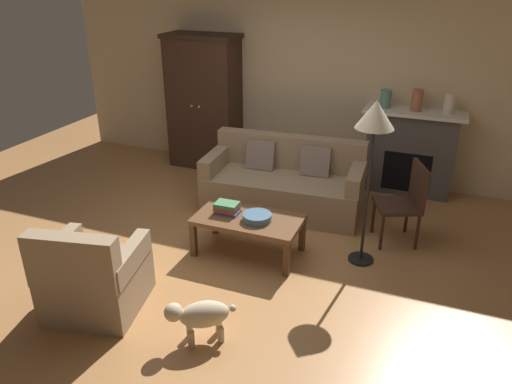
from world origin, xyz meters
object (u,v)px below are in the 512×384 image
object	(u,v)px
armchair_near_left	(93,279)
dog	(200,315)
fireplace	(410,151)
armoire	(204,102)
coffee_table	(248,222)
mantel_vase_terracotta	(417,100)
side_chair_wooden	(406,199)
floor_lamp	(375,125)
fruit_bowl	(257,217)
book_stack	(227,208)
mantel_vase_jade	(386,99)
couch	(284,184)
mantel_vase_cream	(449,104)

from	to	relation	value
armchair_near_left	dog	world-z (taller)	armchair_near_left
fireplace	armoire	world-z (taller)	armoire
coffee_table	mantel_vase_terracotta	size ratio (longest dim) A/B	4.15
coffee_table	side_chair_wooden	xyz separation A→B (m)	(1.48, 0.86, 0.15)
floor_lamp	armchair_near_left	bearing A→B (deg)	-140.86
side_chair_wooden	fireplace	bearing A→B (deg)	94.34
armoire	armchair_near_left	xyz separation A→B (m)	(0.69, -3.52, -0.65)
fruit_bowl	coffee_table	bearing A→B (deg)	166.69
armoire	armchair_near_left	bearing A→B (deg)	-78.96
book_stack	armchair_near_left	size ratio (longest dim) A/B	0.28
fireplace	floor_lamp	size ratio (longest dim) A/B	0.75
armchair_near_left	floor_lamp	size ratio (longest dim) A/B	0.54
dog	coffee_table	bearing A→B (deg)	96.34
mantel_vase_jade	armchair_near_left	bearing A→B (deg)	-117.75
mantel_vase_terracotta	coffee_table	bearing A→B (deg)	-121.78
mantel_vase_terracotta	mantel_vase_jade	bearing A→B (deg)	180.00
fireplace	armchair_near_left	world-z (taller)	fireplace
armoire	coffee_table	distance (m)	2.74
couch	dog	world-z (taller)	couch
fireplace	mantel_vase_terracotta	size ratio (longest dim) A/B	4.75
mantel_vase_cream	fireplace	bearing A→B (deg)	177.30
couch	mantel_vase_cream	world-z (taller)	mantel_vase_cream
book_stack	mantel_vase_cream	xyz separation A→B (m)	(2.00, 2.20, 0.76)
armoire	coffee_table	world-z (taller)	armoire
fruit_bowl	couch	bearing A→B (deg)	95.10
mantel_vase_cream	floor_lamp	size ratio (longest dim) A/B	0.14
fruit_bowl	armchair_near_left	distance (m)	1.67
armoire	armchair_near_left	distance (m)	3.64
side_chair_wooden	dog	bearing A→B (deg)	-120.56
couch	side_chair_wooden	distance (m)	1.52
book_stack	floor_lamp	world-z (taller)	floor_lamp
coffee_table	couch	bearing A→B (deg)	89.87
book_stack	side_chair_wooden	size ratio (longest dim) A/B	0.28
armoire	couch	xyz separation A→B (m)	(1.58, -0.99, -0.65)
coffee_table	book_stack	world-z (taller)	book_stack
fireplace	side_chair_wooden	xyz separation A→B (m)	(0.10, -1.38, -0.06)
coffee_table	fireplace	bearing A→B (deg)	58.43
floor_lamp	side_chair_wooden	bearing A→B (deg)	59.18
mantel_vase_cream	couch	bearing A→B (deg)	-149.05
coffee_table	book_stack	xyz separation A→B (m)	(-0.24, 0.01, 0.11)
side_chair_wooden	fruit_bowl	bearing A→B (deg)	-147.19
floor_lamp	mantel_vase_cream	bearing A→B (deg)	72.34
fruit_bowl	armchair_near_left	world-z (taller)	armchair_near_left
mantel_vase_terracotta	floor_lamp	distance (m)	1.95
mantel_vase_jade	mantel_vase_terracotta	xyz separation A→B (m)	(0.38, 0.00, 0.02)
book_stack	mantel_vase_cream	bearing A→B (deg)	47.84
mantel_vase_jade	mantel_vase_terracotta	world-z (taller)	mantel_vase_terracotta
fruit_bowl	book_stack	distance (m)	0.35
fruit_bowl	side_chair_wooden	xyz separation A→B (m)	(1.37, 0.88, 0.06)
floor_lamp	coffee_table	bearing A→B (deg)	-165.76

